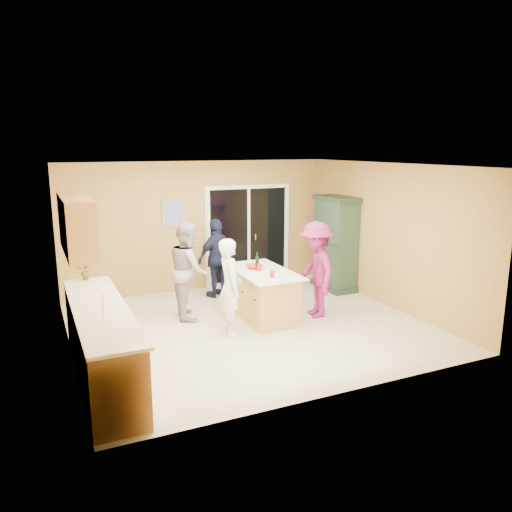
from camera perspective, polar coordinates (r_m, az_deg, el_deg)
name	(u,v)px	position (r m, az deg, el deg)	size (l,w,h in m)	color
floor	(250,327)	(8.23, -0.67, -8.07)	(5.50, 5.50, 0.00)	beige
ceiling	(250,165)	(7.71, -0.72, 10.32)	(5.50, 5.00, 0.10)	silver
wall_back	(200,226)	(10.17, -6.40, 3.41)	(5.50, 0.10, 2.60)	#EABE60
wall_front	(339,289)	(5.74, 9.47, -3.79)	(5.50, 0.10, 2.60)	#EABE60
wall_left	(65,266)	(7.24, -21.03, -1.06)	(0.10, 5.00, 2.60)	#EABE60
wall_right	(389,236)	(9.31, 15.00, 2.22)	(0.10, 5.00, 2.60)	#EABE60
left_cabinet_run	(103,348)	(6.51, -17.11, -10.01)	(0.65, 3.05, 1.24)	tan
upper_cabinets	(76,225)	(6.95, -19.85, 3.33)	(0.35, 1.60, 0.75)	tan
sliding_door	(248,235)	(10.55, -0.88, 2.44)	(1.90, 0.07, 2.10)	white
framed_picture	(173,213)	(9.95, -9.42, 4.87)	(0.46, 0.04, 0.56)	tan
kitchen_island	(262,296)	(8.54, 0.73, -4.54)	(0.87, 1.59, 0.83)	tan
green_hutch	(335,244)	(10.28, 9.05, 1.32)	(0.55, 1.04, 1.91)	#203422
woman_white	(230,287)	(7.71, -3.00, -3.58)	(0.56, 0.36, 1.52)	silver
woman_grey	(189,270)	(8.57, -7.71, -1.58)	(0.80, 0.63, 1.65)	#9A9A9C
woman_navy	(217,258)	(9.67, -4.44, -0.23)	(0.90, 0.37, 1.53)	#1B243C
woman_magenta	(316,270)	(8.58, 6.89, -1.55)	(1.07, 0.61, 1.65)	maroon
serving_bowl	(254,267)	(8.54, -0.24, -1.21)	(0.28, 0.28, 0.07)	red
tulip_vase	(84,266)	(7.80, -19.01, -1.12)	(0.22, 0.15, 0.41)	red
tumbler_near	(272,274)	(7.95, 1.86, -2.11)	(0.08, 0.08, 0.11)	red
tumbler_far	(259,267)	(8.40, 0.36, -1.29)	(0.08, 0.08, 0.11)	red
wine_bottle	(257,262)	(8.53, 0.14, -0.69)	(0.07, 0.07, 0.29)	black
white_plate	(271,275)	(8.07, 1.78, -2.24)	(0.20, 0.20, 0.01)	white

